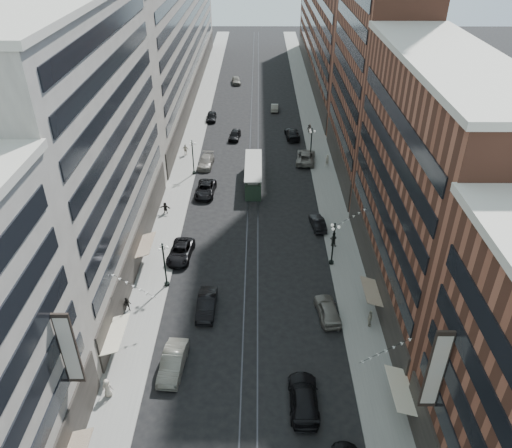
{
  "coord_description": "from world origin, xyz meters",
  "views": [
    {
      "loc": [
        0.71,
        -14.29,
        34.9
      ],
      "look_at": [
        0.49,
        32.82,
        5.0
      ],
      "focal_mm": 35.0,
      "sensor_mm": 36.0,
      "label": 1
    }
  ],
  "objects_px": {
    "pedestrian_6": "(186,150)",
    "lamppost_sw_mid": "(193,156)",
    "car_7": "(205,189)",
    "car_10": "(318,223)",
    "car_2": "(181,252)",
    "car_11": "(306,157)",
    "car_5": "(207,305)",
    "car_13": "(235,135)",
    "lamppost_sw_far": "(164,263)",
    "car_4": "(328,310)",
    "car_8": "(206,162)",
    "lamppost_se_far": "(333,242)",
    "car_6": "(304,398)",
    "car_12": "(292,134)",
    "pedestrian_extra_0": "(309,128)",
    "pedestrian_9": "(309,129)",
    "streetcar": "(253,175)",
    "lamppost_se_mid": "(311,143)",
    "pedestrian_5": "(165,208)",
    "car_extra_0": "(236,80)",
    "car_14": "(275,107)",
    "pedestrian_4": "(370,318)",
    "pedestrian_7": "(333,239)",
    "pedestrian_8": "(327,160)",
    "car_9": "(211,116)",
    "pedestrian_1": "(107,388)",
    "pedestrian_2": "(127,304)",
    "car_1": "(173,362)"
  },
  "relations": [
    {
      "from": "car_14",
      "to": "car_extra_0",
      "type": "relative_size",
      "value": 0.89
    },
    {
      "from": "lamppost_se_far",
      "to": "car_extra_0",
      "type": "xyz_separation_m",
      "value": [
        -13.7,
        70.42,
        -2.3
      ]
    },
    {
      "from": "car_2",
      "to": "lamppost_se_mid",
      "type": "bearing_deg",
      "value": 61.98
    },
    {
      "from": "lamppost_sw_far",
      "to": "car_5",
      "type": "xyz_separation_m",
      "value": [
        4.7,
        -3.95,
        -2.25
      ]
    },
    {
      "from": "lamppost_se_mid",
      "to": "pedestrian_5",
      "type": "height_order",
      "value": "lamppost_se_mid"
    },
    {
      "from": "pedestrian_7",
      "to": "pedestrian_4",
      "type": "bearing_deg",
      "value": 116.99
    },
    {
      "from": "car_13",
      "to": "car_9",
      "type": "bearing_deg",
      "value": 125.04
    },
    {
      "from": "car_12",
      "to": "lamppost_sw_far",
      "type": "bearing_deg",
      "value": 64.38
    },
    {
      "from": "streetcar",
      "to": "car_5",
      "type": "relative_size",
      "value": 2.17
    },
    {
      "from": "pedestrian_1",
      "to": "car_extra_0",
      "type": "relative_size",
      "value": 0.4
    },
    {
      "from": "pedestrian_6",
      "to": "lamppost_sw_mid",
      "type": "bearing_deg",
      "value": 123.06
    },
    {
      "from": "car_6",
      "to": "car_9",
      "type": "relative_size",
      "value": 1.31
    },
    {
      "from": "streetcar",
      "to": "car_6",
      "type": "relative_size",
      "value": 1.88
    },
    {
      "from": "lamppost_sw_far",
      "to": "car_4",
      "type": "xyz_separation_m",
      "value": [
        16.93,
        -4.67,
        -2.25
      ]
    },
    {
      "from": "car_6",
      "to": "car_14",
      "type": "height_order",
      "value": "car_6"
    },
    {
      "from": "car_5",
      "to": "car_13",
      "type": "relative_size",
      "value": 1.14
    },
    {
      "from": "car_1",
      "to": "pedestrian_1",
      "type": "relative_size",
      "value": 2.9
    },
    {
      "from": "pedestrian_6",
      "to": "pedestrian_2",
      "type": "bearing_deg",
      "value": 104.29
    },
    {
      "from": "car_8",
      "to": "car_10",
      "type": "relative_size",
      "value": 1.23
    },
    {
      "from": "car_14",
      "to": "car_2",
      "type": "bearing_deg",
      "value": 78.42
    },
    {
      "from": "streetcar",
      "to": "pedestrian_8",
      "type": "relative_size",
      "value": 5.85
    },
    {
      "from": "car_6",
      "to": "pedestrian_extra_0",
      "type": "bearing_deg",
      "value": -95.35
    },
    {
      "from": "car_extra_0",
      "to": "car_14",
      "type": "bearing_deg",
      "value": -71.38
    },
    {
      "from": "pedestrian_extra_0",
      "to": "car_7",
      "type": "bearing_deg",
      "value": 9.41
    },
    {
      "from": "car_12",
      "to": "pedestrian_8",
      "type": "height_order",
      "value": "pedestrian_8"
    },
    {
      "from": "car_2",
      "to": "car_11",
      "type": "xyz_separation_m",
      "value": [
        16.78,
        26.4,
        0.1
      ]
    },
    {
      "from": "pedestrian_extra_0",
      "to": "pedestrian_1",
      "type": "bearing_deg",
      "value": 25.11
    },
    {
      "from": "pedestrian_8",
      "to": "lamppost_se_mid",
      "type": "bearing_deg",
      "value": -69.97
    },
    {
      "from": "car_12",
      "to": "car_14",
      "type": "relative_size",
      "value": 1.38
    },
    {
      "from": "lamppost_sw_mid",
      "to": "car_5",
      "type": "relative_size",
      "value": 1.08
    },
    {
      "from": "pedestrian_extra_0",
      "to": "lamppost_sw_mid",
      "type": "bearing_deg",
      "value": -3.26
    },
    {
      "from": "lamppost_se_mid",
      "to": "pedestrian_6",
      "type": "distance_m",
      "value": 20.71
    },
    {
      "from": "lamppost_sw_far",
      "to": "pedestrian_1",
      "type": "relative_size",
      "value": 2.99
    },
    {
      "from": "pedestrian_9",
      "to": "streetcar",
      "type": "bearing_deg",
      "value": -140.58
    },
    {
      "from": "pedestrian_6",
      "to": "car_7",
      "type": "bearing_deg",
      "value": 124.74
    },
    {
      "from": "lamppost_se_far",
      "to": "pedestrian_4",
      "type": "relative_size",
      "value": 2.95
    },
    {
      "from": "pedestrian_7",
      "to": "pedestrian_9",
      "type": "distance_m",
      "value": 36.24
    },
    {
      "from": "pedestrian_2",
      "to": "car_13",
      "type": "bearing_deg",
      "value": 71.31
    },
    {
      "from": "lamppost_se_far",
      "to": "pedestrian_extra_0",
      "type": "xyz_separation_m",
      "value": [
        0.85,
        39.78,
        -2.14
      ]
    },
    {
      "from": "car_2",
      "to": "lamppost_se_far",
      "type": "bearing_deg",
      "value": 1.08
    },
    {
      "from": "car_7",
      "to": "pedestrian_5",
      "type": "bearing_deg",
      "value": -127.87
    },
    {
      "from": "lamppost_sw_mid",
      "to": "pedestrian_extra_0",
      "type": "relative_size",
      "value": 3.42
    },
    {
      "from": "pedestrian_7",
      "to": "pedestrian_8",
      "type": "height_order",
      "value": "pedestrian_8"
    },
    {
      "from": "lamppost_se_far",
      "to": "car_6",
      "type": "relative_size",
      "value": 0.93
    },
    {
      "from": "car_7",
      "to": "car_10",
      "type": "bearing_deg",
      "value": -26.65
    },
    {
      "from": "car_4",
      "to": "car_14",
      "type": "relative_size",
      "value": 1.19
    },
    {
      "from": "lamppost_se_far",
      "to": "car_6",
      "type": "bearing_deg",
      "value": -103.66
    },
    {
      "from": "lamppost_sw_far",
      "to": "pedestrian_8",
      "type": "bearing_deg",
      "value": 55.13
    },
    {
      "from": "pedestrian_4",
      "to": "car_extra_0",
      "type": "bearing_deg",
      "value": 23.99
    },
    {
      "from": "car_7",
      "to": "pedestrian_7",
      "type": "xyz_separation_m",
      "value": [
        16.69,
        -13.11,
        0.29
      ]
    }
  ]
}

